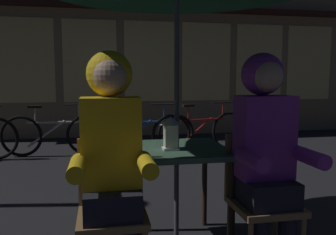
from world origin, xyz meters
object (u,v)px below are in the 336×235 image
Objects in this scene: person_right_hooded at (266,141)px; bicycle_fourth at (203,131)px; chair_left at (112,203)px; bicycle_second at (54,135)px; bicycle_third at (140,134)px; person_left_hooded at (111,147)px; chair_right at (260,193)px; lantern at (171,132)px; cafe_table at (177,161)px.

bicycle_fourth is (0.69, 3.64, -0.50)m from person_right_hooded.
chair_left is at bearing -114.67° from bicycle_fourth.
bicycle_third is (1.36, -0.25, 0.00)m from bicycle_second.
bicycle_third is 1.09m from bicycle_fourth.
person_right_hooded is at bearing 0.00° from person_left_hooded.
chair_left is at bearing 180.00° from chair_right.
person_right_hooded is 3.57m from bicycle_third.
lantern is 3.19m from bicycle_third.
bicycle_fourth is (1.65, 3.59, -0.14)m from chair_left.
person_left_hooded reaches higher than bicycle_third.
lantern is 0.65m from person_right_hooded.
chair_right is 3.48m from bicycle_third.
lantern is 0.17× the size of person_left_hooded.
lantern reaches higher than cafe_table.
person_left_hooded is (-0.42, -0.37, -0.01)m from lantern.
lantern is at bearing 36.03° from chair_left.
chair_left is at bearing -99.33° from bicycle_third.
cafe_table is 0.85× the size of chair_right.
bicycle_second is (-1.21, 3.40, -0.51)m from lantern.
bicycle_second is at bearing 110.81° from cafe_table.
chair_right reaches higher than cafe_table.
bicycle_second is at bearing 101.83° from person_left_hooded.
person_right_hooded reaches higher than cafe_table.
cafe_table is at bearing 142.45° from chair_right.
chair_left is 0.53× the size of bicycle_fourth.
cafe_table is at bearing 37.55° from chair_left.
person_right_hooded is at bearing -83.63° from bicycle_third.
chair_left is 3.95m from bicycle_fourth.
cafe_table is 0.24m from lantern.
person_left_hooded reaches higher than lantern.
chair_right reaches higher than bicycle_second.
person_left_hooded is (-0.96, -0.06, 0.36)m from chair_right.
lantern is at bearing -70.36° from bicycle_second.
person_left_hooded is at bearing -99.18° from bicycle_third.
bicycle_third is 1.02× the size of bicycle_fourth.
bicycle_third is (0.14, 3.15, -0.51)m from lantern.
chair_right is at bearing -64.74° from bicycle_second.
chair_right is 0.62× the size of person_right_hooded.
lantern is 0.27× the size of chair_left.
chair_right is at bearing -83.52° from bicycle_third.
person_left_hooded is at bearing -114.33° from bicycle_fourth.
cafe_table is at bearing 47.22° from lantern.
person_right_hooded is (0.96, -0.06, 0.36)m from chair_left.
chair_right is (0.54, -0.31, -0.37)m from lantern.
chair_right is 4.10m from bicycle_second.
bicycle_fourth is (1.08, 0.13, 0.00)m from bicycle_third.
chair_left is 0.52× the size of bicycle_second.
person_left_hooded is at bearing -176.61° from chair_right.
bicycle_fourth reaches higher than cafe_table.
chair_right is 0.53× the size of bicycle_fourth.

